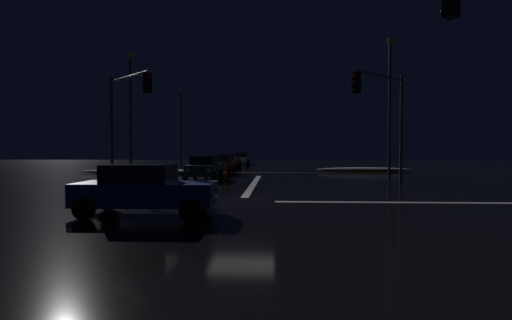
{
  "coord_description": "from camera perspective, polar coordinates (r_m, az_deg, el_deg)",
  "views": [
    {
      "loc": [
        1.35,
        -16.12,
        2.05
      ],
      "look_at": [
        -0.05,
        11.8,
        1.3
      ],
      "focal_mm": 29.29,
      "sensor_mm": 36.0,
      "label": 1
    }
  ],
  "objects": [
    {
      "name": "snow_bank_right_curb",
      "position": [
        38.01,
        14.47,
        -1.29
      ],
      "size": [
        8.26,
        1.5,
        0.41
      ],
      "color": "white",
      "rests_on": "ground"
    },
    {
      "name": "traffic_signal_ne",
      "position": [
        24.18,
        17.04,
        7.02
      ],
      "size": [
        3.54,
        3.54,
        6.32
      ],
      "color": "#4C4C51",
      "rests_on": "ground"
    },
    {
      "name": "ground",
      "position": [
        16.31,
        -1.92,
        -5.86
      ],
      "size": [
        120.0,
        120.0,
        0.1
      ],
      "primitive_type": "cube",
      "color": "black"
    },
    {
      "name": "streetlamp_right_near",
      "position": [
        31.16,
        17.8,
        8.06
      ],
      "size": [
        0.44,
        0.44,
        9.85
      ],
      "color": "#424247",
      "rests_on": "ground"
    },
    {
      "name": "sedan_red",
      "position": [
        33.93,
        -4.88,
        -0.57
      ],
      "size": [
        2.02,
        4.33,
        1.57
      ],
      "color": "maroon",
      "rests_on": "ground"
    },
    {
      "name": "sedan_gray",
      "position": [
        46.49,
        -3.42,
        0.0
      ],
      "size": [
        2.02,
        4.33,
        1.57
      ],
      "color": "slate",
      "rests_on": "ground"
    },
    {
      "name": "streetlamp_left_near",
      "position": [
        31.92,
        -16.77,
        7.2
      ],
      "size": [
        0.44,
        0.44,
        9.09
      ],
      "color": "#424247",
      "rests_on": "ground"
    },
    {
      "name": "centre_line_ns",
      "position": [
        36.0,
        0.72,
        -1.72
      ],
      "size": [
        22.0,
        0.15,
        0.01
      ],
      "color": "yellow",
      "rests_on": "ground"
    },
    {
      "name": "stop_line_north",
      "position": [
        24.44,
        -0.31,
        -3.26
      ],
      "size": [
        0.35,
        14.03,
        0.01
      ],
      "color": "white",
      "rests_on": "ground"
    },
    {
      "name": "crosswalk_bar_east",
      "position": [
        17.67,
        26.11,
        -5.27
      ],
      "size": [
        14.03,
        0.4,
        0.01
      ],
      "color": "white",
      "rests_on": "ground"
    },
    {
      "name": "traffic_signal_nw",
      "position": [
        25.0,
        -17.37,
        6.92
      ],
      "size": [
        3.53,
        3.53,
        6.38
      ],
      "color": "#4C4C51",
      "rests_on": "ground"
    },
    {
      "name": "sedan_green",
      "position": [
        27.82,
        -7.12,
        -1.04
      ],
      "size": [
        2.02,
        4.33,
        1.57
      ],
      "color": "#14512D",
      "rests_on": "ground"
    },
    {
      "name": "sedan_white",
      "position": [
        58.01,
        -2.01,
        0.31
      ],
      "size": [
        2.02,
        4.33,
        1.57
      ],
      "color": "silver",
      "rests_on": "ground"
    },
    {
      "name": "sedan_blue_crossing",
      "position": [
        13.31,
        -14.91,
        -3.9
      ],
      "size": [
        4.33,
        2.02,
        1.57
      ],
      "color": "navy",
      "rests_on": "ground"
    },
    {
      "name": "streetlamp_left_far",
      "position": [
        47.23,
        -10.21,
        5.16
      ],
      "size": [
        0.44,
        0.44,
        8.73
      ],
      "color": "#424247",
      "rests_on": "ground"
    },
    {
      "name": "sedan_silver",
      "position": [
        52.22,
        -2.08,
        0.17
      ],
      "size": [
        2.02,
        4.33,
        1.57
      ],
      "color": "#B7B7BC",
      "rests_on": "ground"
    },
    {
      "name": "snow_bank_left_curb",
      "position": [
        35.04,
        -14.32,
        -1.55
      ],
      "size": [
        11.65,
        1.5,
        0.38
      ],
      "color": "white",
      "rests_on": "ground"
    },
    {
      "name": "sedan_orange",
      "position": [
        40.51,
        -4.18,
        -0.23
      ],
      "size": [
        2.02,
        4.33,
        1.57
      ],
      "color": "#C66014",
      "rests_on": "ground"
    }
  ]
}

